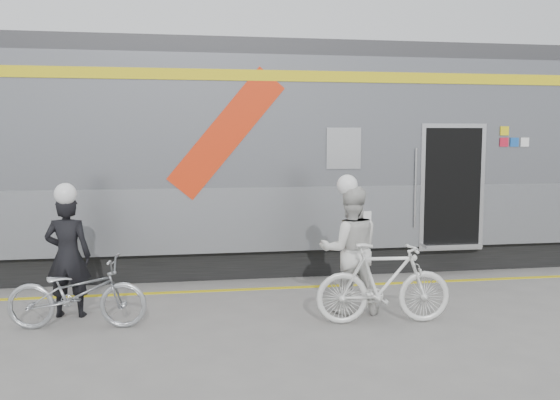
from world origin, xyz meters
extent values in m
plane|color=slate|center=(0.00, 0.00, 0.00)|extent=(90.00, 90.00, 0.00)
cube|color=black|center=(0.91, 4.20, 0.25)|extent=(24.00, 2.70, 0.50)
cube|color=#9EA0A5|center=(0.91, 4.20, 1.05)|extent=(24.00, 3.00, 1.10)
cube|color=slate|center=(0.91, 4.20, 2.70)|extent=(24.00, 3.00, 2.20)
cube|color=#38383A|center=(0.91, 4.20, 3.95)|extent=(24.00, 2.64, 0.30)
cube|color=gold|center=(0.91, 2.69, 3.45)|extent=(24.00, 0.02, 0.18)
cube|color=red|center=(-0.89, 2.69, 2.50)|extent=(1.96, 0.01, 2.19)
cube|color=black|center=(1.11, 2.69, 2.25)|extent=(0.55, 0.02, 0.65)
cube|color=black|center=(3.11, 2.90, 1.55)|extent=(1.05, 0.45, 2.10)
cube|color=silver|center=(3.11, 2.69, 1.55)|extent=(1.20, 0.02, 2.25)
cylinder|color=silver|center=(2.41, 2.67, 1.55)|extent=(0.04, 0.04, 1.40)
cube|color=silver|center=(3.11, 2.65, 0.52)|extent=(1.05, 0.25, 0.06)
cube|color=gold|center=(4.06, 2.69, 2.55)|extent=(0.16, 0.01, 0.16)
cube|color=red|center=(4.06, 2.69, 2.35)|extent=(0.16, 0.01, 0.16)
cube|color=#1850A1|center=(4.26, 2.69, 2.35)|extent=(0.16, 0.01, 0.16)
cube|color=silver|center=(4.46, 2.69, 2.35)|extent=(0.16, 0.01, 0.16)
cube|color=silver|center=(1.51, 2.69, 1.05)|extent=(0.22, 0.01, 0.22)
cube|color=gold|center=(0.00, 2.15, 0.00)|extent=(24.00, 0.12, 0.01)
imported|color=black|center=(-3.16, 1.13, 0.84)|extent=(0.65, 0.46, 1.67)
imported|color=#A5A9AD|center=(-2.96, 0.58, 0.46)|extent=(1.81, 0.79, 0.92)
imported|color=silver|center=(0.67, 0.70, 0.89)|extent=(0.91, 0.74, 1.77)
imported|color=silver|center=(0.97, 0.15, 0.54)|extent=(1.82, 0.65, 1.07)
sphere|color=white|center=(-3.16, 1.13, 1.82)|extent=(0.29, 0.29, 0.29)
sphere|color=white|center=(0.67, 0.70, 1.91)|extent=(0.28, 0.28, 0.28)
camera|label=1|loc=(-1.59, -7.12, 2.44)|focal=38.00mm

